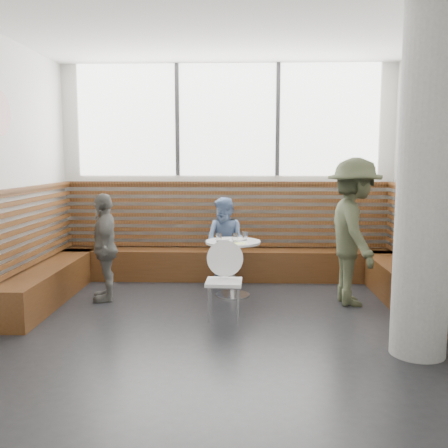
{
  "coord_description": "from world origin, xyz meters",
  "views": [
    {
      "loc": [
        0.21,
        -5.1,
        1.8
      ],
      "look_at": [
        0.0,
        1.0,
        1.0
      ],
      "focal_mm": 40.0,
      "sensor_mm": 36.0,
      "label": 1
    }
  ],
  "objects_px": {
    "concrete_column": "(426,181)",
    "child_left": "(105,247)",
    "cafe_table": "(233,257)",
    "child_back": "(226,242)",
    "cafe_chair": "(224,274)",
    "adult_man": "(354,232)"
  },
  "relations": [
    {
      "from": "concrete_column",
      "to": "child_left",
      "type": "relative_size",
      "value": 2.34
    },
    {
      "from": "concrete_column",
      "to": "cafe_table",
      "type": "xyz_separation_m",
      "value": [
        -1.74,
        1.91,
        -1.07
      ]
    },
    {
      "from": "cafe_table",
      "to": "child_left",
      "type": "distance_m",
      "value": 1.65
    },
    {
      "from": "child_back",
      "to": "cafe_chair",
      "type": "bearing_deg",
      "value": -67.2
    },
    {
      "from": "cafe_table",
      "to": "adult_man",
      "type": "xyz_separation_m",
      "value": [
        1.49,
        -0.29,
        0.38
      ]
    },
    {
      "from": "child_back",
      "to": "cafe_table",
      "type": "bearing_deg",
      "value": -56.01
    },
    {
      "from": "concrete_column",
      "to": "child_back",
      "type": "height_order",
      "value": "concrete_column"
    },
    {
      "from": "concrete_column",
      "to": "cafe_table",
      "type": "distance_m",
      "value": 2.8
    },
    {
      "from": "adult_man",
      "to": "concrete_column",
      "type": "bearing_deg",
      "value": -174.61
    },
    {
      "from": "child_back",
      "to": "child_left",
      "type": "bearing_deg",
      "value": -132.75
    },
    {
      "from": "concrete_column",
      "to": "child_left",
      "type": "height_order",
      "value": "concrete_column"
    },
    {
      "from": "adult_man",
      "to": "child_left",
      "type": "xyz_separation_m",
      "value": [
        -3.12,
        0.07,
        -0.22
      ]
    },
    {
      "from": "cafe_chair",
      "to": "child_left",
      "type": "height_order",
      "value": "child_left"
    },
    {
      "from": "cafe_chair",
      "to": "adult_man",
      "type": "bearing_deg",
      "value": 23.26
    },
    {
      "from": "cafe_table",
      "to": "cafe_chair",
      "type": "height_order",
      "value": "cafe_chair"
    },
    {
      "from": "concrete_column",
      "to": "cafe_chair",
      "type": "height_order",
      "value": "concrete_column"
    },
    {
      "from": "concrete_column",
      "to": "child_back",
      "type": "distance_m",
      "value": 3.19
    },
    {
      "from": "cafe_table",
      "to": "child_left",
      "type": "height_order",
      "value": "child_left"
    },
    {
      "from": "cafe_table",
      "to": "child_left",
      "type": "relative_size",
      "value": 0.54
    },
    {
      "from": "concrete_column",
      "to": "child_left",
      "type": "xyz_separation_m",
      "value": [
        -3.37,
        1.69,
        -0.91
      ]
    },
    {
      "from": "concrete_column",
      "to": "adult_man",
      "type": "relative_size",
      "value": 1.76
    },
    {
      "from": "cafe_table",
      "to": "child_back",
      "type": "height_order",
      "value": "child_back"
    }
  ]
}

